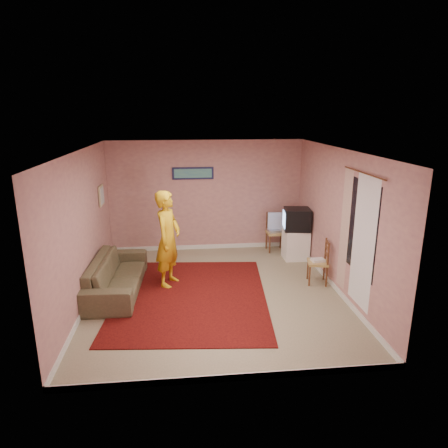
{
  "coord_description": "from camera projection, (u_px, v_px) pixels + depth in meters",
  "views": [
    {
      "loc": [
        -0.54,
        -6.68,
        3.22
      ],
      "look_at": [
        0.22,
        0.6,
        1.15
      ],
      "focal_mm": 32.0,
      "sensor_mm": 36.0,
      "label": 1
    }
  ],
  "objects": [
    {
      "name": "wall_left",
      "position": [
        83.0,
        229.0,
        6.75
      ],
      "size": [
        0.02,
        5.0,
        2.6
      ],
      "primitive_type": "cube",
      "color": "tan",
      "rests_on": "ground"
    },
    {
      "name": "person",
      "position": [
        168.0,
        239.0,
        7.47
      ],
      "size": [
        0.65,
        0.78,
        1.84
      ],
      "primitive_type": "imported",
      "rotation": [
        0.0,
        0.0,
        1.19
      ],
      "color": "gold",
      "rests_on": "ground"
    },
    {
      "name": "tv_cabinet",
      "position": [
        296.0,
        244.0,
        8.98
      ],
      "size": [
        0.53,
        0.48,
        0.68
      ],
      "primitive_type": "cube",
      "color": "white",
      "rests_on": "ground"
    },
    {
      "name": "crt_tv",
      "position": [
        297.0,
        219.0,
        8.82
      ],
      "size": [
        0.63,
        0.58,
        0.48
      ],
      "rotation": [
        0.0,
        0.0,
        -0.14
      ],
      "color": "black",
      "rests_on": "tv_cabinet"
    },
    {
      "name": "area_rug",
      "position": [
        191.0,
        296.0,
        7.19
      ],
      "size": [
        2.94,
        3.54,
        0.02
      ],
      "primitive_type": "cube",
      "rotation": [
        0.0,
        0.0,
        -0.09
      ],
      "color": "#310508",
      "rests_on": "ground"
    },
    {
      "name": "ceiling",
      "position": [
        215.0,
        150.0,
        6.62
      ],
      "size": [
        4.5,
        5.0,
        0.02
      ],
      "primitive_type": "cube",
      "color": "white",
      "rests_on": "wall_back"
    },
    {
      "name": "window",
      "position": [
        361.0,
        228.0,
        6.3
      ],
      "size": [
        0.01,
        1.1,
        1.5
      ],
      "primitive_type": "cube",
      "color": "black",
      "rests_on": "wall_right"
    },
    {
      "name": "wall_right",
      "position": [
        339.0,
        222.0,
        7.2
      ],
      "size": [
        0.02,
        5.0,
        2.6
      ],
      "primitive_type": "cube",
      "color": "tan",
      "rests_on": "ground"
    },
    {
      "name": "curtain_sheer",
      "position": [
        363.0,
        243.0,
        6.21
      ],
      "size": [
        0.01,
        0.75,
        2.1
      ],
      "primitive_type": "cube",
      "color": "white",
      "rests_on": "wall_right"
    },
    {
      "name": "chair_a",
      "position": [
        276.0,
        228.0,
        9.44
      ],
      "size": [
        0.43,
        0.41,
        0.5
      ],
      "rotation": [
        0.0,
        0.0,
        0.03
      ],
      "color": "tan",
      "rests_on": "ground"
    },
    {
      "name": "picture_left",
      "position": [
        101.0,
        195.0,
        8.22
      ],
      "size": [
        0.04,
        0.38,
        0.42
      ],
      "color": "tan",
      "rests_on": "wall_left"
    },
    {
      "name": "blue_throw",
      "position": [
        276.0,
        221.0,
        9.4
      ],
      "size": [
        0.39,
        0.05,
        0.41
      ],
      "primitive_type": "cube",
      "color": "#91AEED",
      "rests_on": "chair_a"
    },
    {
      "name": "wall_front",
      "position": [
        233.0,
        285.0,
        4.58
      ],
      "size": [
        4.5,
        0.02,
        2.6
      ],
      "primitive_type": "cube",
      "color": "tan",
      "rests_on": "ground"
    },
    {
      "name": "baseboard_left",
      "position": [
        90.0,
        296.0,
        7.09
      ],
      "size": [
        0.02,
        5.0,
        0.1
      ],
      "primitive_type": "cube",
      "color": "silver",
      "rests_on": "ground"
    },
    {
      "name": "baseboard_right",
      "position": [
        333.0,
        285.0,
        7.54
      ],
      "size": [
        0.02,
        5.0,
        0.1
      ],
      "primitive_type": "cube",
      "color": "silver",
      "rests_on": "ground"
    },
    {
      "name": "dvd_player",
      "position": [
        276.0,
        231.0,
        9.45
      ],
      "size": [
        0.39,
        0.3,
        0.06
      ],
      "primitive_type": "cube",
      "rotation": [
        0.0,
        0.0,
        0.11
      ],
      "color": "#BBBBC0",
      "rests_on": "chair_a"
    },
    {
      "name": "curtain_floral",
      "position": [
        345.0,
        230.0,
        6.88
      ],
      "size": [
        0.01,
        0.35,
        2.1
      ],
      "primitive_type": "cube",
      "color": "silver",
      "rests_on": "wall_right"
    },
    {
      "name": "wall_back",
      "position": [
        206.0,
        196.0,
        9.37
      ],
      "size": [
        4.5,
        0.02,
        2.6
      ],
      "primitive_type": "cube",
      "color": "tan",
      "rests_on": "ground"
    },
    {
      "name": "chair_b",
      "position": [
        318.0,
        257.0,
        7.64
      ],
      "size": [
        0.45,
        0.46,
        0.47
      ],
      "rotation": [
        0.0,
        0.0,
        -1.78
      ],
      "color": "tan",
      "rests_on": "ground"
    },
    {
      "name": "ground",
      "position": [
        215.0,
        293.0,
        7.33
      ],
      "size": [
        5.0,
        5.0,
        0.0
      ],
      "primitive_type": "plane",
      "color": "tan",
      "rests_on": "ground"
    },
    {
      "name": "game_console",
      "position": [
        318.0,
        260.0,
        7.66
      ],
      "size": [
        0.26,
        0.2,
        0.05
      ],
      "primitive_type": "cube",
      "rotation": [
        0.0,
        0.0,
        0.1
      ],
      "color": "white",
      "rests_on": "chair_b"
    },
    {
      "name": "baseboard_front",
      "position": [
        232.0,
        377.0,
        4.93
      ],
      "size": [
        4.5,
        0.02,
        0.1
      ],
      "primitive_type": "cube",
      "color": "silver",
      "rests_on": "ground"
    },
    {
      "name": "picture_back",
      "position": [
        193.0,
        173.0,
        9.16
      ],
      "size": [
        0.95,
        0.04,
        0.28
      ],
      "color": "#15173B",
      "rests_on": "wall_back"
    },
    {
      "name": "sofa",
      "position": [
        117.0,
        275.0,
        7.35
      ],
      "size": [
        0.93,
        2.19,
        0.63
      ],
      "primitive_type": "imported",
      "rotation": [
        0.0,
        0.0,
        1.53
      ],
      "color": "brown",
      "rests_on": "ground"
    },
    {
      "name": "baseboard_back",
      "position": [
        207.0,
        247.0,
        9.7
      ],
      "size": [
        4.5,
        0.02,
        0.1
      ],
      "primitive_type": "cube",
      "color": "silver",
      "rests_on": "ground"
    },
    {
      "name": "curtain_rod",
      "position": [
        364.0,
        173.0,
        6.06
      ],
      "size": [
        0.02,
        1.4,
        0.02
      ],
      "primitive_type": "cylinder",
      "rotation": [
        1.57,
        0.0,
        0.0
      ],
      "color": "brown",
      "rests_on": "wall_right"
    }
  ]
}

